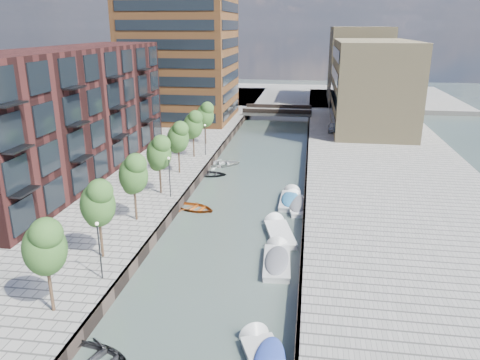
% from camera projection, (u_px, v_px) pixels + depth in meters
% --- Properties ---
extents(water, '(300.00, 300.00, 0.00)m').
position_uv_depth(water, '(260.00, 165.00, 60.99)').
color(water, '#38473F').
rests_on(water, ground).
extents(quay_left, '(60.00, 140.00, 1.00)m').
position_uv_depth(quay_left, '(6.00, 150.00, 65.92)').
color(quay_left, gray).
rests_on(quay_left, ground).
extents(quay_right, '(20.00, 140.00, 1.00)m').
position_uv_depth(quay_right, '(386.00, 166.00, 58.58)').
color(quay_right, gray).
rests_on(quay_right, ground).
extents(quay_wall_left, '(0.25, 140.00, 1.00)m').
position_uv_depth(quay_wall_left, '(214.00, 159.00, 61.70)').
color(quay_wall_left, '#332823').
rests_on(quay_wall_left, ground).
extents(quay_wall_right, '(0.25, 140.00, 1.00)m').
position_uv_depth(quay_wall_right, '(307.00, 163.00, 59.97)').
color(quay_wall_right, '#332823').
rests_on(quay_wall_right, ground).
extents(far_closure, '(80.00, 40.00, 1.00)m').
position_uv_depth(far_closure, '(286.00, 96.00, 117.16)').
color(far_closure, gray).
rests_on(far_closure, ground).
extents(apartment_block, '(8.00, 38.00, 14.00)m').
position_uv_depth(apartment_block, '(72.00, 113.00, 51.92)').
color(apartment_block, black).
rests_on(apartment_block, quay_left).
extents(tower, '(18.00, 18.00, 30.00)m').
position_uv_depth(tower, '(180.00, 33.00, 81.83)').
color(tower, brown).
rests_on(tower, quay_left).
extents(tan_block_near, '(12.00, 25.00, 14.00)m').
position_uv_depth(tan_block_near, '(371.00, 85.00, 76.87)').
color(tan_block_near, '#8B7A55').
rests_on(tan_block_near, quay_right).
extents(tan_block_far, '(12.00, 20.00, 16.00)m').
position_uv_depth(tan_block_far, '(358.00, 66.00, 100.96)').
color(tan_block_far, '#8B7A55').
rests_on(tan_block_far, quay_right).
extents(bridge, '(13.00, 6.00, 1.30)m').
position_uv_depth(bridge, '(278.00, 111.00, 90.59)').
color(bridge, gray).
rests_on(bridge, ground).
extents(tree_0, '(2.50, 2.50, 5.95)m').
position_uv_depth(tree_0, '(44.00, 245.00, 26.73)').
color(tree_0, '#382619').
rests_on(tree_0, quay_left).
extents(tree_1, '(2.50, 2.50, 5.95)m').
position_uv_depth(tree_1, '(98.00, 202.00, 33.30)').
color(tree_1, '#382619').
rests_on(tree_1, quay_left).
extents(tree_2, '(2.50, 2.50, 5.95)m').
position_uv_depth(tree_2, '(133.00, 173.00, 39.87)').
color(tree_2, '#382619').
rests_on(tree_2, quay_left).
extents(tree_3, '(2.50, 2.50, 5.95)m').
position_uv_depth(tree_3, '(159.00, 152.00, 46.45)').
color(tree_3, '#382619').
rests_on(tree_3, quay_left).
extents(tree_4, '(2.50, 2.50, 5.95)m').
position_uv_depth(tree_4, '(178.00, 136.00, 53.02)').
color(tree_4, '#382619').
rests_on(tree_4, quay_left).
extents(tree_5, '(2.50, 2.50, 5.95)m').
position_uv_depth(tree_5, '(193.00, 124.00, 59.59)').
color(tree_5, '#382619').
rests_on(tree_5, quay_left).
extents(tree_6, '(2.50, 2.50, 5.95)m').
position_uv_depth(tree_6, '(205.00, 114.00, 66.16)').
color(tree_6, '#382619').
rests_on(tree_6, quay_left).
extents(lamp_0, '(0.24, 0.24, 4.12)m').
position_uv_depth(lamp_0, '(99.00, 244.00, 30.87)').
color(lamp_0, black).
rests_on(lamp_0, quay_left).
extents(lamp_1, '(0.24, 0.24, 4.12)m').
position_uv_depth(lamp_1, '(169.00, 173.00, 45.89)').
color(lamp_1, black).
rests_on(lamp_1, quay_left).
extents(lamp_2, '(0.24, 0.24, 4.12)m').
position_uv_depth(lamp_2, '(205.00, 136.00, 60.91)').
color(lamp_2, black).
rests_on(lamp_2, quay_left).
extents(sloop_2, '(4.85, 4.13, 0.85)m').
position_uv_depth(sloop_2, '(195.00, 210.00, 46.07)').
color(sloop_2, '#964010').
rests_on(sloop_2, ground).
extents(sloop_3, '(5.75, 4.96, 1.00)m').
position_uv_depth(sloop_3, '(222.00, 166.00, 60.46)').
color(sloop_3, silver).
rests_on(sloop_3, ground).
extents(sloop_4, '(4.13, 3.02, 0.83)m').
position_uv_depth(sloop_4, '(210.00, 176.00, 56.53)').
color(sloop_4, black).
rests_on(sloop_4, ground).
extents(motorboat_1, '(2.30, 5.77, 1.89)m').
position_uv_depth(motorboat_1, '(277.00, 260.00, 35.71)').
color(motorboat_1, '#B6B6B4').
rests_on(motorboat_1, ground).
extents(motorboat_2, '(3.26, 5.98, 1.89)m').
position_uv_depth(motorboat_2, '(278.00, 232.00, 40.78)').
color(motorboat_2, white).
rests_on(motorboat_2, ground).
extents(motorboat_3, '(2.07, 5.69, 1.88)m').
position_uv_depth(motorboat_3, '(290.00, 199.00, 48.10)').
color(motorboat_3, '#B5B4B3').
rests_on(motorboat_3, ground).
extents(motorboat_4, '(2.94, 5.83, 1.86)m').
position_uv_depth(motorboat_4, '(296.00, 204.00, 46.79)').
color(motorboat_4, white).
rests_on(motorboat_4, ground).
extents(car, '(1.77, 4.15, 1.40)m').
position_uv_depth(car, '(333.00, 127.00, 74.98)').
color(car, gray).
rests_on(car, quay_right).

